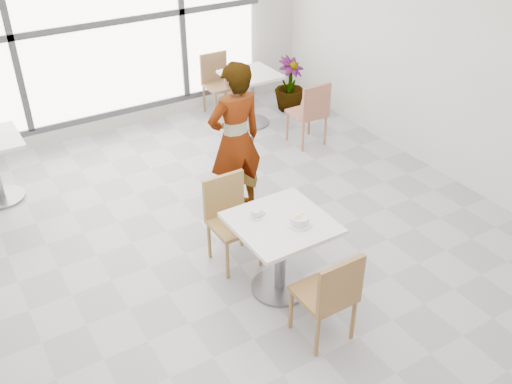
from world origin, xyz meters
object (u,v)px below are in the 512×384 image
chair_far (230,214)px  plant_right (290,84)px  main_table (281,243)px  bg_table_right (251,91)px  bg_chair_right_far (217,80)px  coffee_cup (256,214)px  person (235,140)px  chair_near (330,293)px  oatmeal_bowl (299,220)px  bg_chair_right_near (311,110)px

chair_far → plant_right: size_ratio=1.10×
main_table → bg_table_right: size_ratio=1.07×
bg_table_right → bg_chair_right_far: bearing=108.5°
chair_far → plant_right: chair_far is taller
main_table → coffee_cup: size_ratio=5.03×
person → chair_far: bearing=55.2°
person → bg_chair_right_far: size_ratio=1.94×
main_table → chair_near: (-0.01, -0.71, -0.02)m
oatmeal_bowl → bg_chair_right_near: size_ratio=0.24×
bg_table_right → bg_chair_right_near: (0.32, -0.98, 0.01)m
main_table → plant_right: bearing=54.4°
oatmeal_bowl → bg_table_right: (1.48, 3.25, -0.31)m
chair_near → person: bearing=-99.1°
bg_table_right → chair_near: bearing=-112.5°
person → bg_table_right: 2.22m
bg_chair_right_near → bg_table_right: bearing=-72.0°
main_table → oatmeal_bowl: size_ratio=3.81×
chair_far → oatmeal_bowl: bearing=-71.6°
chair_far → coffee_cup: 0.55m
oatmeal_bowl → person: size_ratio=0.12×
main_table → bg_table_right: 3.51m
chair_near → coffee_cup: 0.93m
oatmeal_bowl → coffee_cup: oatmeal_bowl is taller
coffee_cup → plant_right: size_ratio=0.20×
chair_near → chair_far: same height
person → bg_chair_right_far: 2.64m
oatmeal_bowl → plant_right: oatmeal_bowl is taller
chair_far → bg_chair_right_near: size_ratio=1.00×
main_table → bg_chair_right_far: size_ratio=0.92×
oatmeal_bowl → person: (0.22, 1.46, 0.05)m
bg_table_right → coffee_cup: bearing=-120.3°
bg_chair_right_far → plant_right: 1.07m
bg_chair_right_far → oatmeal_bowl: bearing=-108.4°
oatmeal_bowl → coffee_cup: (-0.25, 0.28, -0.01)m
person → bg_chair_right_near: bearing=-153.8°
main_table → person: person is taller
person → bg_table_right: size_ratio=2.25×
coffee_cup → bg_chair_right_far: bearing=66.8°
oatmeal_bowl → bg_chair_right_far: bg_chair_right_far is taller
person → plant_right: 2.80m
main_table → oatmeal_bowl: (0.10, -0.11, 0.27)m
coffee_cup → person: bearing=68.3°
chair_near → chair_far: 1.36m
bg_table_right → plant_right: (0.74, 0.12, -0.09)m
main_table → oatmeal_bowl: oatmeal_bowl is taller
chair_near → bg_table_right: bearing=-112.5°
bg_chair_right_near → bg_chair_right_far: same height
coffee_cup → person: 1.27m
main_table → chair_near: 0.71m
bg_chair_right_near → plant_right: 1.18m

